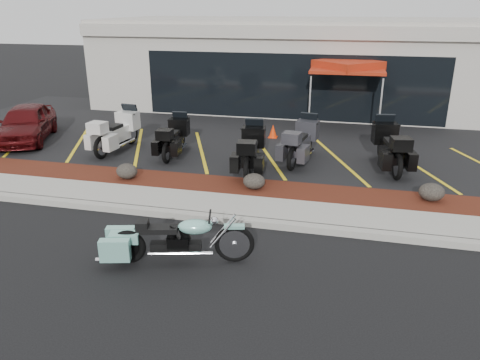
% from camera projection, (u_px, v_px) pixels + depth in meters
% --- Properties ---
extents(ground, '(90.00, 90.00, 0.00)m').
position_uv_depth(ground, '(220.00, 241.00, 9.64)').
color(ground, black).
rests_on(ground, ground).
extents(curb, '(24.00, 0.25, 0.15)m').
position_uv_depth(curb, '(231.00, 220.00, 10.44)').
color(curb, gray).
rests_on(curb, ground).
extents(sidewalk, '(24.00, 1.20, 0.15)m').
position_uv_depth(sidewalk, '(238.00, 207.00, 11.08)').
color(sidewalk, gray).
rests_on(sidewalk, ground).
extents(mulch_bed, '(24.00, 1.20, 0.16)m').
position_uv_depth(mulch_bed, '(249.00, 189.00, 12.17)').
color(mulch_bed, '#32180B').
rests_on(mulch_bed, ground).
extents(upper_lot, '(26.00, 9.60, 0.15)m').
position_uv_depth(upper_lot, '(280.00, 136.00, 17.09)').
color(upper_lot, black).
rests_on(upper_lot, ground).
extents(dealership_building, '(18.00, 8.16, 4.00)m').
position_uv_depth(dealership_building, '(302.00, 63.00, 22.13)').
color(dealership_building, '#A9A599').
rests_on(dealership_building, ground).
extents(boulder_left, '(0.58, 0.49, 0.41)m').
position_uv_depth(boulder_left, '(127.00, 171.00, 12.62)').
color(boulder_left, black).
rests_on(boulder_left, mulch_bed).
extents(boulder_mid, '(0.57, 0.48, 0.40)m').
position_uv_depth(boulder_mid, '(254.00, 181.00, 11.91)').
color(boulder_mid, black).
rests_on(boulder_mid, mulch_bed).
extents(boulder_right, '(0.60, 0.50, 0.43)m').
position_uv_depth(boulder_right, '(432.00, 192.00, 11.19)').
color(boulder_right, black).
rests_on(boulder_right, mulch_bed).
extents(hero_cruiser, '(2.91, 1.39, 0.99)m').
position_uv_depth(hero_cruiser, '(234.00, 238.00, 8.70)').
color(hero_cruiser, '#7BC0B2').
rests_on(hero_cruiser, ground).
extents(touring_white, '(1.13, 2.44, 1.37)m').
position_uv_depth(touring_white, '(130.00, 124.00, 15.63)').
color(touring_white, silver).
rests_on(touring_white, upper_lot).
extents(touring_black_front, '(0.97, 2.18, 1.24)m').
position_uv_depth(touring_black_front, '(180.00, 130.00, 15.16)').
color(touring_black_front, black).
rests_on(touring_black_front, upper_lot).
extents(touring_black_mid, '(1.10, 2.39, 1.35)m').
position_uv_depth(touring_black_mid, '(254.00, 141.00, 13.79)').
color(touring_black_mid, black).
rests_on(touring_black_mid, upper_lot).
extents(touring_grey, '(1.26, 2.42, 1.34)m').
position_uv_depth(touring_grey, '(308.00, 134.00, 14.55)').
color(touring_grey, '#323237').
rests_on(touring_grey, upper_lot).
extents(touring_black_rear, '(1.35, 2.56, 1.42)m').
position_uv_depth(touring_black_rear, '(383.00, 137.00, 14.03)').
color(touring_black_rear, black).
rests_on(touring_black_rear, upper_lot).
extents(parked_car, '(2.75, 3.95, 1.25)m').
position_uv_depth(parked_car, '(26.00, 123.00, 16.07)').
color(parked_car, '#43090B').
rests_on(parked_car, upper_lot).
extents(traffic_cone, '(0.32, 0.32, 0.47)m').
position_uv_depth(traffic_cone, '(273.00, 131.00, 16.59)').
color(traffic_cone, red).
rests_on(traffic_cone, upper_lot).
extents(popup_canopy, '(2.80, 2.80, 2.49)m').
position_uv_depth(popup_canopy, '(348.00, 67.00, 17.50)').
color(popup_canopy, silver).
rests_on(popup_canopy, upper_lot).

